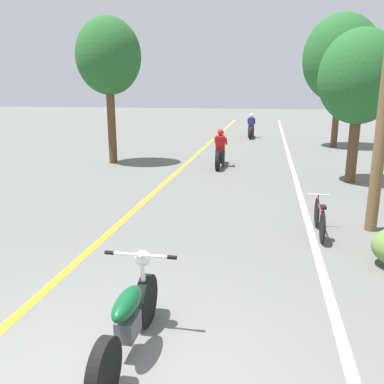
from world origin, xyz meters
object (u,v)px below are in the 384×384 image
object	(u,v)px
roadside_tree_right_far	(341,58)
motorcycle_foreground	(129,319)
roadside_tree_left	(108,57)
motorcycle_rider_lead	(220,153)
roadside_tree_right_near	(360,78)
motorcycle_rider_far	(251,129)
bicycle_parked	(320,218)

from	to	relation	value
roadside_tree_right_far	motorcycle_foreground	world-z (taller)	roadside_tree_right_far
roadside_tree_right_far	roadside_tree_left	size ratio (longest dim) A/B	1.17
roadside_tree_right_far	motorcycle_foreground	xyz separation A→B (m)	(-4.80, -18.13, -3.91)
roadside_tree_right_far	motorcycle_rider_lead	bearing A→B (deg)	-127.90
roadside_tree_right_far	roadside_tree_left	distance (m)	11.54
roadside_tree_right_near	motorcycle_rider_far	size ratio (longest dim) A/B	2.15
roadside_tree_left	motorcycle_foreground	xyz separation A→B (m)	(4.66, -11.53, -3.62)
roadside_tree_left	motorcycle_rider_far	world-z (taller)	roadside_tree_left
roadside_tree_right_far	motorcycle_rider_far	distance (m)	6.63
roadside_tree_left	bicycle_parked	world-z (taller)	roadside_tree_left
motorcycle_rider_lead	bicycle_parked	world-z (taller)	motorcycle_rider_lead
roadside_tree_right_near	roadside_tree_left	xyz separation A→B (m)	(-8.75, 1.88, 0.84)
motorcycle_rider_far	bicycle_parked	size ratio (longest dim) A/B	1.36
motorcycle_foreground	roadside_tree_right_far	bearing A→B (deg)	75.18
motorcycle_rider_lead	bicycle_parked	size ratio (longest dim) A/B	1.37
roadside_tree_left	bicycle_parked	xyz separation A→B (m)	(7.21, -7.08, -3.73)
motorcycle_rider_far	bicycle_parked	distance (m)	17.02
motorcycle_foreground	motorcycle_rider_far	bearing A→B (deg)	88.89
roadside_tree_right_near	roadside_tree_right_far	bearing A→B (deg)	85.19
motorcycle_foreground	motorcycle_rider_lead	bearing A→B (deg)	91.66
roadside_tree_left	motorcycle_rider_lead	distance (m)	5.58
motorcycle_rider_far	motorcycle_foreground	bearing A→B (deg)	-91.11
motorcycle_foreground	motorcycle_rider_lead	xyz separation A→B (m)	(-0.34, 11.54, 0.10)
motorcycle_foreground	bicycle_parked	world-z (taller)	motorcycle_foreground
motorcycle_foreground	bicycle_parked	distance (m)	5.13
motorcycle_foreground	roadside_tree_right_near	bearing A→B (deg)	67.06
bicycle_parked	motorcycle_rider_far	bearing A→B (deg)	97.19
motorcycle_rider_far	bicycle_parked	xyz separation A→B (m)	(2.13, -16.88, -0.21)
roadside_tree_left	motorcycle_rider_far	size ratio (longest dim) A/B	2.55
motorcycle_rider_lead	motorcycle_rider_far	bearing A→B (deg)	85.64
roadside_tree_right_far	motorcycle_rider_lead	size ratio (longest dim) A/B	2.95
roadside_tree_right_near	roadside_tree_left	world-z (taller)	roadside_tree_left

